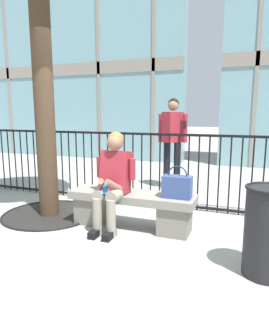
# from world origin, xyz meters

# --- Properties ---
(ground_plane) EXTENTS (60.00, 60.00, 0.00)m
(ground_plane) POSITION_xyz_m (0.00, 0.00, 0.00)
(ground_plane) COLOR #9E9B93
(stone_bench) EXTENTS (1.60, 0.44, 0.45)m
(stone_bench) POSITION_xyz_m (0.00, 0.00, 0.27)
(stone_bench) COLOR gray
(stone_bench) RESTS_ON ground
(seated_person_with_phone) EXTENTS (0.52, 0.66, 1.21)m
(seated_person_with_phone) POSITION_xyz_m (-0.20, -0.13, 0.65)
(seated_person_with_phone) COLOR gray
(seated_person_with_phone) RESTS_ON ground
(handbag_on_bench) EXTENTS (0.34, 0.18, 0.38)m
(handbag_on_bench) POSITION_xyz_m (0.58, -0.01, 0.59)
(handbag_on_bench) COLOR #33477F
(handbag_on_bench) RESTS_ON stone_bench
(bystander_at_railing) EXTENTS (0.55, 0.44, 1.71)m
(bystander_at_railing) POSITION_xyz_m (-0.03, 2.16, 1.00)
(bystander_at_railing) COLOR black
(bystander_at_railing) RESTS_ON ground
(plaza_railing) EXTENTS (8.13, 0.04, 1.14)m
(plaza_railing) POSITION_xyz_m (0.00, 0.98, 0.58)
(plaza_railing) COLOR black
(plaza_railing) RESTS_ON ground
(trash_can) EXTENTS (0.43, 0.43, 0.82)m
(trash_can) POSITION_xyz_m (1.55, -0.65, 0.42)
(trash_can) COLOR black
(trash_can) RESTS_ON ground
(building_facade_left) EXTENTS (8.79, 0.43, 9.00)m
(building_facade_left) POSITION_xyz_m (-4.90, 5.38, 4.51)
(building_facade_left) COLOR #729EA8
(building_facade_left) RESTS_ON ground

